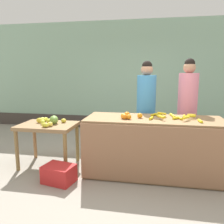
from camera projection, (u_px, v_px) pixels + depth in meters
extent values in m
plane|color=gray|center=(125.00, 171.00, 3.70)|extent=(24.00, 24.00, 0.00)
cube|color=#8CB299|center=(138.00, 77.00, 6.19)|extent=(9.95, 0.20, 2.97)
cube|color=#3F3833|center=(137.00, 124.00, 6.31)|extent=(9.95, 0.04, 0.36)
cube|color=olive|center=(153.00, 146.00, 3.54)|extent=(2.10, 0.78, 0.90)
cube|color=#936649|center=(153.00, 155.00, 3.15)|extent=(2.10, 0.03, 0.84)
cube|color=olive|center=(48.00, 126.00, 3.81)|extent=(0.94, 0.67, 0.06)
cylinder|color=olive|center=(17.00, 151.00, 3.67)|extent=(0.06, 0.06, 0.68)
cylinder|color=olive|center=(65.00, 154.00, 3.53)|extent=(0.06, 0.06, 0.68)
cylinder|color=#956942|center=(35.00, 140.00, 4.23)|extent=(0.06, 0.06, 0.68)
cylinder|color=olive|center=(77.00, 143.00, 4.08)|extent=(0.06, 0.06, 0.68)
cylinder|color=yellow|center=(161.00, 116.00, 3.56)|extent=(0.08, 0.14, 0.04)
cylinder|color=gold|center=(180.00, 118.00, 3.39)|extent=(0.08, 0.15, 0.04)
cylinder|color=yellow|center=(157.00, 115.00, 3.65)|extent=(0.12, 0.13, 0.04)
cylinder|color=gold|center=(161.00, 116.00, 3.52)|extent=(0.13, 0.10, 0.04)
cylinder|color=gold|center=(174.00, 116.00, 3.53)|extent=(0.06, 0.14, 0.04)
cylinder|color=yellow|center=(172.00, 115.00, 3.65)|extent=(0.06, 0.13, 0.04)
cylinder|color=yellow|center=(200.00, 121.00, 3.19)|extent=(0.05, 0.15, 0.04)
cylinder|color=gold|center=(154.00, 115.00, 3.66)|extent=(0.10, 0.16, 0.04)
cylinder|color=gold|center=(184.00, 116.00, 3.53)|extent=(0.06, 0.15, 0.04)
cylinder|color=yellow|center=(151.00, 118.00, 3.38)|extent=(0.07, 0.14, 0.04)
cylinder|color=yellow|center=(176.00, 118.00, 3.39)|extent=(0.12, 0.11, 0.04)
cylinder|color=gold|center=(186.00, 118.00, 3.26)|extent=(0.12, 0.14, 0.04)
cylinder|color=yellow|center=(162.00, 113.00, 3.60)|extent=(0.14, 0.11, 0.04)
cylinder|color=gold|center=(191.00, 116.00, 3.38)|extent=(0.15, 0.08, 0.04)
cylinder|color=gold|center=(161.00, 117.00, 3.33)|extent=(0.11, 0.14, 0.04)
cylinder|color=gold|center=(192.00, 115.00, 3.46)|extent=(0.12, 0.04, 0.04)
sphere|color=orange|center=(123.00, 116.00, 3.42)|extent=(0.08, 0.08, 0.08)
sphere|color=orange|center=(127.00, 114.00, 3.55)|extent=(0.09, 0.09, 0.09)
sphere|color=orange|center=(125.00, 117.00, 3.42)|extent=(0.07, 0.07, 0.07)
sphere|color=orange|center=(125.00, 117.00, 3.38)|extent=(0.08, 0.08, 0.08)
sphere|color=orange|center=(140.00, 116.00, 3.46)|extent=(0.08, 0.08, 0.08)
sphere|color=orange|center=(129.00, 117.00, 3.37)|extent=(0.08, 0.08, 0.08)
ellipsoid|color=yellow|center=(40.00, 120.00, 3.89)|extent=(0.12, 0.08, 0.09)
ellipsoid|color=#D2E044|center=(43.00, 122.00, 3.77)|extent=(0.12, 0.11, 0.08)
ellipsoid|color=yellow|center=(50.00, 124.00, 3.63)|extent=(0.10, 0.12, 0.08)
ellipsoid|color=yellow|center=(55.00, 121.00, 3.86)|extent=(0.13, 0.10, 0.08)
ellipsoid|color=#E2DE48|center=(49.00, 121.00, 3.89)|extent=(0.13, 0.12, 0.08)
ellipsoid|color=#D6D741|center=(42.00, 120.00, 3.95)|extent=(0.14, 0.14, 0.08)
ellipsoid|color=yellow|center=(46.00, 119.00, 4.02)|extent=(0.12, 0.12, 0.07)
ellipsoid|color=yellow|center=(64.00, 121.00, 3.91)|extent=(0.10, 0.09, 0.07)
ellipsoid|color=gold|center=(45.00, 125.00, 3.58)|extent=(0.12, 0.08, 0.07)
ellipsoid|color=olive|center=(54.00, 120.00, 3.82)|extent=(0.23, 0.26, 0.14)
cylinder|color=#33333D|center=(145.00, 140.00, 4.20)|extent=(0.29, 0.29, 0.70)
cylinder|color=#3F8CCC|center=(146.00, 99.00, 4.07)|extent=(0.34, 0.34, 0.85)
sphere|color=tan|center=(147.00, 70.00, 3.98)|extent=(0.21, 0.21, 0.21)
sphere|color=black|center=(147.00, 66.00, 3.97)|extent=(0.18, 0.18, 0.18)
cylinder|color=#33333D|center=(185.00, 141.00, 4.13)|extent=(0.29, 0.29, 0.72)
cylinder|color=pink|center=(188.00, 98.00, 3.99)|extent=(0.34, 0.34, 0.87)
sphere|color=tan|center=(189.00, 67.00, 3.90)|extent=(0.21, 0.21, 0.21)
sphere|color=black|center=(190.00, 63.00, 3.89)|extent=(0.18, 0.18, 0.18)
cube|color=red|center=(59.00, 174.00, 3.31)|extent=(0.50, 0.40, 0.26)
ellipsoid|color=maroon|center=(99.00, 140.00, 4.46)|extent=(0.41, 0.44, 0.54)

